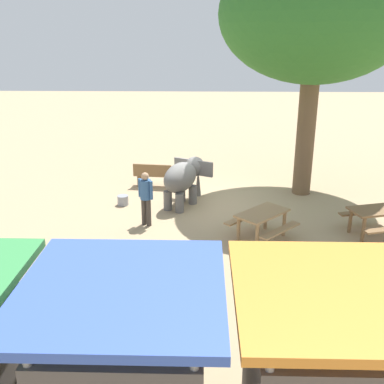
{
  "coord_description": "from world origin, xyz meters",
  "views": [
    {
      "loc": [
        0.05,
        14.09,
        5.38
      ],
      "look_at": [
        0.4,
        1.18,
        0.8
      ],
      "focal_mm": 42.23,
      "sensor_mm": 36.0,
      "label": 1
    }
  ],
  "objects_px": {
    "person_handler": "(146,195)",
    "picnic_table_far": "(377,216)",
    "picnic_table_near": "(262,219)",
    "elephant": "(184,177)",
    "shade_tree_main": "(316,15)",
    "wooden_bench": "(153,175)",
    "feed_bucket": "(123,200)",
    "market_stall_orange": "(327,381)",
    "market_stall_blue": "(127,377)"
  },
  "relations": [
    {
      "from": "market_stall_blue",
      "to": "feed_bucket",
      "type": "relative_size",
      "value": 7.0
    },
    {
      "from": "wooden_bench",
      "to": "picnic_table_far",
      "type": "relative_size",
      "value": 0.78
    },
    {
      "from": "picnic_table_far",
      "to": "market_stall_blue",
      "type": "relative_size",
      "value": 0.73
    },
    {
      "from": "wooden_bench",
      "to": "market_stall_orange",
      "type": "xyz_separation_m",
      "value": [
        -3.48,
        11.0,
        0.67
      ]
    },
    {
      "from": "market_stall_blue",
      "to": "picnic_table_far",
      "type": "bearing_deg",
      "value": -129.68
    },
    {
      "from": "picnic_table_far",
      "to": "feed_bucket",
      "type": "bearing_deg",
      "value": 149.16
    },
    {
      "from": "person_handler",
      "to": "picnic_table_far",
      "type": "relative_size",
      "value": 0.89
    },
    {
      "from": "elephant",
      "to": "picnic_table_near",
      "type": "bearing_deg",
      "value": -111.09
    },
    {
      "from": "person_handler",
      "to": "picnic_table_near",
      "type": "relative_size",
      "value": 0.77
    },
    {
      "from": "picnic_table_far",
      "to": "market_stall_orange",
      "type": "bearing_deg",
      "value": -129.42
    },
    {
      "from": "elephant",
      "to": "wooden_bench",
      "type": "bearing_deg",
      "value": 61.55
    },
    {
      "from": "elephant",
      "to": "person_handler",
      "type": "relative_size",
      "value": 1.28
    },
    {
      "from": "market_stall_orange",
      "to": "shade_tree_main",
      "type": "bearing_deg",
      "value": -99.94
    },
    {
      "from": "person_handler",
      "to": "picnic_table_far",
      "type": "height_order",
      "value": "person_handler"
    },
    {
      "from": "shade_tree_main",
      "to": "picnic_table_near",
      "type": "bearing_deg",
      "value": 64.02
    },
    {
      "from": "person_handler",
      "to": "feed_bucket",
      "type": "distance_m",
      "value": 2.05
    },
    {
      "from": "market_stall_orange",
      "to": "person_handler",
      "type": "bearing_deg",
      "value": -66.33
    },
    {
      "from": "picnic_table_near",
      "to": "feed_bucket",
      "type": "height_order",
      "value": "picnic_table_near"
    },
    {
      "from": "shade_tree_main",
      "to": "market_stall_blue",
      "type": "bearing_deg",
      "value": 67.07
    },
    {
      "from": "market_stall_blue",
      "to": "picnic_table_near",
      "type": "bearing_deg",
      "value": -111.13
    },
    {
      "from": "market_stall_orange",
      "to": "market_stall_blue",
      "type": "distance_m",
      "value": 2.6
    },
    {
      "from": "shade_tree_main",
      "to": "elephant",
      "type": "bearing_deg",
      "value": 17.16
    },
    {
      "from": "picnic_table_near",
      "to": "picnic_table_far",
      "type": "distance_m",
      "value": 3.23
    },
    {
      "from": "person_handler",
      "to": "shade_tree_main",
      "type": "bearing_deg",
      "value": -28.46
    },
    {
      "from": "elephant",
      "to": "feed_bucket",
      "type": "bearing_deg",
      "value": 119.86
    },
    {
      "from": "person_handler",
      "to": "shade_tree_main",
      "type": "height_order",
      "value": "shade_tree_main"
    },
    {
      "from": "elephant",
      "to": "wooden_bench",
      "type": "xyz_separation_m",
      "value": [
        1.21,
        -1.78,
        -0.47
      ]
    },
    {
      "from": "shade_tree_main",
      "to": "feed_bucket",
      "type": "bearing_deg",
      "value": 12.51
    },
    {
      "from": "market_stall_blue",
      "to": "feed_bucket",
      "type": "bearing_deg",
      "value": -79.61
    },
    {
      "from": "person_handler",
      "to": "market_stall_orange",
      "type": "distance_m",
      "value": 8.2
    },
    {
      "from": "picnic_table_near",
      "to": "picnic_table_far",
      "type": "xyz_separation_m",
      "value": [
        -3.21,
        -0.3,
        0.0
      ]
    },
    {
      "from": "person_handler",
      "to": "picnic_table_far",
      "type": "xyz_separation_m",
      "value": [
        -6.49,
        0.52,
        -0.36
      ]
    },
    {
      "from": "wooden_bench",
      "to": "picnic_table_far",
      "type": "height_order",
      "value": "wooden_bench"
    },
    {
      "from": "elephant",
      "to": "shade_tree_main",
      "type": "relative_size",
      "value": 0.26
    },
    {
      "from": "elephant",
      "to": "market_stall_orange",
      "type": "relative_size",
      "value": 0.82
    },
    {
      "from": "elephant",
      "to": "picnic_table_near",
      "type": "height_order",
      "value": "elephant"
    },
    {
      "from": "wooden_bench",
      "to": "picnic_table_near",
      "type": "height_order",
      "value": "wooden_bench"
    },
    {
      "from": "shade_tree_main",
      "to": "wooden_bench",
      "type": "distance_m",
      "value": 7.61
    },
    {
      "from": "elephant",
      "to": "market_stall_orange",
      "type": "bearing_deg",
      "value": -138.88
    },
    {
      "from": "shade_tree_main",
      "to": "picnic_table_far",
      "type": "xyz_separation_m",
      "value": [
        -1.36,
        3.5,
        -5.31
      ]
    },
    {
      "from": "shade_tree_main",
      "to": "feed_bucket",
      "type": "height_order",
      "value": "shade_tree_main"
    },
    {
      "from": "market_stall_blue",
      "to": "market_stall_orange",
      "type": "bearing_deg",
      "value": 180.0
    },
    {
      "from": "picnic_table_far",
      "to": "feed_bucket",
      "type": "height_order",
      "value": "picnic_table_far"
    },
    {
      "from": "market_stall_orange",
      "to": "market_stall_blue",
      "type": "height_order",
      "value": "same"
    },
    {
      "from": "wooden_bench",
      "to": "picnic_table_near",
      "type": "distance_m",
      "value": 5.54
    },
    {
      "from": "shade_tree_main",
      "to": "person_handler",
      "type": "bearing_deg",
      "value": 30.13
    },
    {
      "from": "wooden_bench",
      "to": "market_stall_blue",
      "type": "distance_m",
      "value": 11.06
    },
    {
      "from": "wooden_bench",
      "to": "market_stall_orange",
      "type": "distance_m",
      "value": 11.56
    },
    {
      "from": "feed_bucket",
      "to": "picnic_table_near",
      "type": "bearing_deg",
      "value": 150.11
    },
    {
      "from": "picnic_table_near",
      "to": "feed_bucket",
      "type": "bearing_deg",
      "value": 104.72
    }
  ]
}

